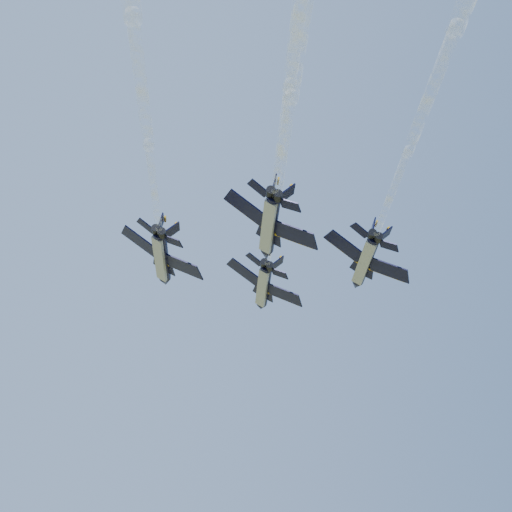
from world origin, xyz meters
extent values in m
cylinder|color=black|center=(2.13, 6.71, 93.12)|extent=(4.66, 11.61, 2.03)
cone|color=black|center=(3.74, 13.37, 93.12)|extent=(2.50, 2.66, 2.03)
ellipsoid|color=black|center=(3.06, 9.51, 93.52)|extent=(1.55, 2.27, 1.05)
cube|color=gray|center=(1.84, 6.78, 92.65)|extent=(3.68, 10.30, 1.02)
cube|color=black|center=(-0.50, 6.63, 94.61)|extent=(4.53, 3.09, 2.80)
cube|color=#DB9B0B|center=(-0.11, 8.05, 94.68)|extent=(4.23, 0.63, 2.75)
cube|color=black|center=(4.34, 5.46, 91.48)|extent=(5.13, 4.62, 2.80)
cube|color=#DB9B0B|center=(4.73, 6.88, 91.56)|extent=(3.75, 2.47, 2.75)
cube|color=black|center=(-0.65, 1.75, 94.09)|extent=(2.15, 1.66, 1.30)
cube|color=black|center=(2.34, 1.03, 92.16)|extent=(2.40, 2.27, 1.30)
cube|color=black|center=(1.01, 1.97, 94.54)|extent=(1.11, 2.01, 2.21)
cube|color=black|center=(2.22, 1.68, 93.75)|extent=(2.21, 2.27, 1.55)
cylinder|color=black|center=(0.34, 0.89, 93.25)|extent=(1.52, 1.32, 1.31)
cylinder|color=black|center=(0.98, 0.74, 92.84)|extent=(1.52, 1.32, 1.31)
cylinder|color=black|center=(-12.30, -1.03, 93.12)|extent=(4.66, 11.61, 2.03)
cone|color=black|center=(-10.69, 5.64, 93.12)|extent=(2.50, 2.66, 2.03)
ellipsoid|color=black|center=(-11.36, 1.77, 93.52)|extent=(1.55, 2.27, 1.05)
cube|color=gray|center=(-12.59, -0.96, 92.65)|extent=(3.68, 10.30, 1.02)
cube|color=black|center=(-14.92, -1.10, 94.61)|extent=(4.53, 3.09, 2.80)
cube|color=#DB9B0B|center=(-14.53, 0.31, 94.68)|extent=(4.23, 0.63, 2.75)
cube|color=black|center=(-10.09, -2.27, 91.48)|extent=(5.13, 4.62, 2.80)
cube|color=#DB9B0B|center=(-9.70, -0.85, 91.56)|extent=(3.75, 2.47, 2.75)
cube|color=black|center=(-15.07, -5.98, 94.09)|extent=(2.15, 1.66, 1.30)
cube|color=black|center=(-12.09, -6.70, 92.16)|extent=(2.40, 2.27, 1.30)
cube|color=black|center=(-13.42, -5.76, 94.54)|extent=(1.11, 2.01, 2.21)
cube|color=black|center=(-12.21, -6.05, 93.75)|extent=(2.21, 2.27, 1.55)
cylinder|color=black|center=(-14.09, -6.84, 93.25)|extent=(1.52, 1.32, 1.31)
cylinder|color=black|center=(-13.45, -7.00, 92.84)|extent=(1.52, 1.32, 1.31)
cylinder|color=black|center=(11.30, -5.70, 93.12)|extent=(4.66, 11.61, 2.03)
cone|color=black|center=(12.91, 0.96, 93.12)|extent=(2.50, 2.66, 2.03)
ellipsoid|color=black|center=(12.24, -2.90, 93.52)|extent=(1.55, 2.27, 1.05)
cube|color=gray|center=(11.01, -5.63, 92.65)|extent=(3.68, 10.30, 1.02)
cube|color=black|center=(8.68, -5.78, 94.61)|extent=(4.53, 3.09, 2.80)
cube|color=#DB9B0B|center=(9.07, -4.36, 94.68)|extent=(4.23, 0.63, 2.75)
cube|color=black|center=(13.52, -6.94, 91.48)|extent=(5.13, 4.62, 2.80)
cube|color=#DB9B0B|center=(13.90, -5.52, 91.56)|extent=(3.75, 2.47, 2.75)
cube|color=black|center=(8.53, -10.65, 94.09)|extent=(2.15, 1.66, 1.30)
cube|color=black|center=(11.52, -11.37, 92.16)|extent=(2.40, 2.27, 1.30)
cube|color=black|center=(10.18, -10.43, 94.54)|extent=(1.11, 2.01, 2.21)
cube|color=black|center=(11.39, -10.72, 93.75)|extent=(2.21, 2.27, 1.55)
cylinder|color=black|center=(9.51, -11.51, 93.25)|extent=(1.52, 1.32, 1.31)
cylinder|color=black|center=(10.16, -11.67, 92.84)|extent=(1.52, 1.32, 1.31)
cylinder|color=black|center=(-2.68, -13.73, 93.12)|extent=(4.66, 11.61, 2.03)
cone|color=black|center=(-1.07, -7.07, 93.12)|extent=(2.50, 2.66, 2.03)
ellipsoid|color=black|center=(-1.74, -10.93, 93.52)|extent=(1.55, 2.27, 1.05)
cube|color=gray|center=(-2.97, -13.66, 92.65)|extent=(3.68, 10.30, 1.02)
cube|color=black|center=(-5.30, -13.81, 94.61)|extent=(4.53, 3.09, 2.80)
cube|color=#DB9B0B|center=(-4.91, -12.39, 94.68)|extent=(4.23, 0.63, 2.75)
cube|color=black|center=(-0.47, -14.98, 91.48)|extent=(5.13, 4.62, 2.80)
cube|color=#DB9B0B|center=(-0.08, -13.56, 91.56)|extent=(3.75, 2.47, 2.75)
cube|color=black|center=(-5.46, -18.69, 94.09)|extent=(2.15, 1.66, 1.30)
cube|color=black|center=(-2.47, -19.41, 92.16)|extent=(2.40, 2.27, 1.30)
cube|color=black|center=(-3.80, -18.47, 94.54)|extent=(1.11, 2.01, 2.21)
cube|color=black|center=(-2.59, -18.76, 93.75)|extent=(2.21, 2.27, 1.55)
cylinder|color=black|center=(-4.47, -19.55, 93.25)|extent=(1.52, 1.32, 1.31)
cylinder|color=black|center=(-3.83, -19.70, 92.84)|extent=(1.52, 1.32, 1.31)
cylinder|color=white|center=(-1.25, -7.28, 93.12)|extent=(5.05, 16.86, 1.07)
cylinder|color=white|center=(-5.03, -22.95, 93.12)|extent=(5.44, 16.95, 1.48)
cylinder|color=white|center=(-8.81, -38.61, 93.12)|extent=(5.91, 17.07, 1.95)
cylinder|color=white|center=(-15.67, -15.01, 93.12)|extent=(5.05, 16.86, 1.07)
cylinder|color=white|center=(-19.45, -30.68, 93.12)|extent=(5.44, 16.95, 1.48)
cylinder|color=white|center=(7.93, -19.68, 93.12)|extent=(5.05, 16.86, 1.07)
cylinder|color=white|center=(4.15, -35.35, 93.12)|extent=(5.44, 16.95, 1.48)
cylinder|color=white|center=(0.37, -51.02, 93.12)|extent=(5.91, 17.07, 1.95)
cylinder|color=white|center=(-6.05, -27.72, 93.12)|extent=(5.05, 16.86, 1.07)
cylinder|color=white|center=(-9.83, -43.39, 93.12)|extent=(5.44, 16.95, 1.48)
camera|label=1|loc=(-23.16, -87.13, 61.79)|focal=55.00mm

